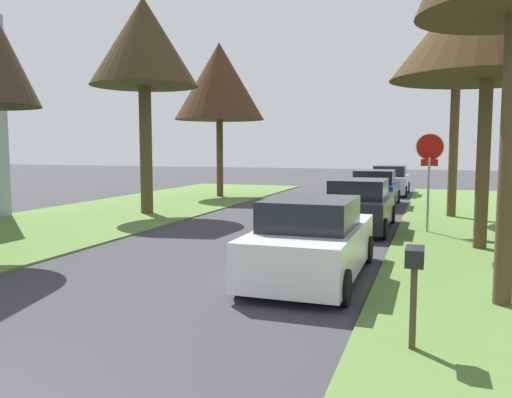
{
  "coord_description": "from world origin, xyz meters",
  "views": [
    {
      "loc": [
        4.55,
        -2.64,
        2.54
      ],
      "look_at": [
        0.69,
        8.64,
        1.35
      ],
      "focal_mm": 36.15,
      "sensor_mm": 36.0,
      "label": 1
    }
  ],
  "objects_px": {
    "stop_sign_far": "(429,161)",
    "curbside_mailbox": "(414,269)",
    "parked_sedan_silver": "(390,181)",
    "street_tree_left_mid_b": "(144,44)",
    "parked_sedan_black": "(359,206)",
    "street_tree_right_mid_b": "(489,17)",
    "parked_sedan_white": "(312,241)",
    "parked_sedan_navy": "(375,190)",
    "street_tree_right_far": "(458,33)",
    "street_tree_left_far": "(219,82)"
  },
  "relations": [
    {
      "from": "street_tree_left_far",
      "to": "parked_sedan_silver",
      "type": "xyz_separation_m",
      "value": [
        8.13,
        4.46,
        -5.11
      ]
    },
    {
      "from": "stop_sign_far",
      "to": "parked_sedan_silver",
      "type": "xyz_separation_m",
      "value": [
        -2.06,
        12.78,
        -1.42
      ]
    },
    {
      "from": "street_tree_left_mid_b",
      "to": "parked_sedan_black",
      "type": "relative_size",
      "value": 1.83
    },
    {
      "from": "street_tree_left_far",
      "to": "parked_sedan_navy",
      "type": "height_order",
      "value": "street_tree_left_far"
    },
    {
      "from": "stop_sign_far",
      "to": "parked_sedan_white",
      "type": "xyz_separation_m",
      "value": [
        -2.08,
        -6.29,
        -1.42
      ]
    },
    {
      "from": "stop_sign_far",
      "to": "parked_sedan_navy",
      "type": "distance_m",
      "value": 7.31
    },
    {
      "from": "parked_sedan_navy",
      "to": "street_tree_right_far",
      "type": "bearing_deg",
      "value": -43.56
    },
    {
      "from": "parked_sedan_navy",
      "to": "parked_sedan_white",
      "type": "bearing_deg",
      "value": -89.26
    },
    {
      "from": "parked_sedan_white",
      "to": "parked_sedan_silver",
      "type": "distance_m",
      "value": 19.07
    },
    {
      "from": "parked_sedan_white",
      "to": "parked_sedan_silver",
      "type": "height_order",
      "value": "same"
    },
    {
      "from": "parked_sedan_silver",
      "to": "street_tree_right_mid_b",
      "type": "bearing_deg",
      "value": -77.51
    },
    {
      "from": "street_tree_left_far",
      "to": "parked_sedan_silver",
      "type": "height_order",
      "value": "street_tree_left_far"
    },
    {
      "from": "street_tree_right_mid_b",
      "to": "curbside_mailbox",
      "type": "xyz_separation_m",
      "value": [
        -1.35,
        -7.27,
        -4.57
      ]
    },
    {
      "from": "street_tree_right_far",
      "to": "parked_sedan_silver",
      "type": "distance_m",
      "value": 10.99
    },
    {
      "from": "parked_sedan_navy",
      "to": "stop_sign_far",
      "type": "bearing_deg",
      "value": -71.71
    },
    {
      "from": "street_tree_right_far",
      "to": "parked_sedan_white",
      "type": "distance_m",
      "value": 12.11
    },
    {
      "from": "parked_sedan_navy",
      "to": "curbside_mailbox",
      "type": "bearing_deg",
      "value": -82.43
    },
    {
      "from": "street_tree_right_far",
      "to": "stop_sign_far",
      "type": "bearing_deg",
      "value": -101.35
    },
    {
      "from": "street_tree_left_mid_b",
      "to": "street_tree_left_far",
      "type": "relative_size",
      "value": 1.04
    },
    {
      "from": "parked_sedan_silver",
      "to": "stop_sign_far",
      "type": "bearing_deg",
      "value": -80.83
    },
    {
      "from": "street_tree_left_far",
      "to": "parked_sedan_white",
      "type": "bearing_deg",
      "value": -60.97
    },
    {
      "from": "street_tree_left_far",
      "to": "street_tree_right_far",
      "type": "bearing_deg",
      "value": -21.86
    },
    {
      "from": "street_tree_right_far",
      "to": "street_tree_left_far",
      "type": "distance_m",
      "value": 11.85
    },
    {
      "from": "street_tree_left_far",
      "to": "parked_sedan_silver",
      "type": "bearing_deg",
      "value": 28.73
    },
    {
      "from": "street_tree_right_mid_b",
      "to": "parked_sedan_black",
      "type": "distance_m",
      "value": 6.33
    },
    {
      "from": "stop_sign_far",
      "to": "parked_sedan_white",
      "type": "height_order",
      "value": "stop_sign_far"
    },
    {
      "from": "street_tree_left_mid_b",
      "to": "curbside_mailbox",
      "type": "xyz_separation_m",
      "value": [
        10.12,
        -10.69,
        -5.32
      ]
    },
    {
      "from": "parked_sedan_navy",
      "to": "parked_sedan_silver",
      "type": "bearing_deg",
      "value": 88.21
    },
    {
      "from": "parked_sedan_white",
      "to": "street_tree_right_mid_b",
      "type": "bearing_deg",
      "value": 50.56
    },
    {
      "from": "street_tree_left_far",
      "to": "parked_sedan_navy",
      "type": "bearing_deg",
      "value": -10.82
    },
    {
      "from": "stop_sign_far",
      "to": "street_tree_right_mid_b",
      "type": "relative_size",
      "value": 0.41
    },
    {
      "from": "street_tree_right_far",
      "to": "parked_sedan_silver",
      "type": "bearing_deg",
      "value": 107.83
    },
    {
      "from": "parked_sedan_silver",
      "to": "parked_sedan_black",
      "type": "bearing_deg",
      "value": -89.81
    },
    {
      "from": "parked_sedan_navy",
      "to": "parked_sedan_black",
      "type": "bearing_deg",
      "value": -88.05
    },
    {
      "from": "street_tree_right_far",
      "to": "parked_sedan_white",
      "type": "relative_size",
      "value": 1.85
    },
    {
      "from": "street_tree_right_far",
      "to": "curbside_mailbox",
      "type": "height_order",
      "value": "street_tree_right_far"
    },
    {
      "from": "parked_sedan_black",
      "to": "curbside_mailbox",
      "type": "xyz_separation_m",
      "value": [
        1.94,
        -9.56,
        0.33
      ]
    },
    {
      "from": "parked_sedan_black",
      "to": "parked_sedan_navy",
      "type": "bearing_deg",
      "value": 91.95
    },
    {
      "from": "parked_sedan_black",
      "to": "parked_sedan_navy",
      "type": "xyz_separation_m",
      "value": [
        -0.23,
        6.74,
        0.0
      ]
    },
    {
      "from": "street_tree_right_mid_b",
      "to": "curbside_mailbox",
      "type": "distance_m",
      "value": 8.7
    },
    {
      "from": "parked_sedan_silver",
      "to": "curbside_mailbox",
      "type": "height_order",
      "value": "parked_sedan_silver"
    },
    {
      "from": "stop_sign_far",
      "to": "curbside_mailbox",
      "type": "relative_size",
      "value": 2.29
    },
    {
      "from": "parked_sedan_white",
      "to": "parked_sedan_navy",
      "type": "xyz_separation_m",
      "value": [
        -0.17,
        13.1,
        0.0
      ]
    },
    {
      "from": "street_tree_right_far",
      "to": "parked_sedan_navy",
      "type": "xyz_separation_m",
      "value": [
        -3.04,
        2.89,
        -5.85
      ]
    },
    {
      "from": "street_tree_left_mid_b",
      "to": "parked_sedan_white",
      "type": "height_order",
      "value": "street_tree_left_mid_b"
    },
    {
      "from": "curbside_mailbox",
      "to": "parked_sedan_black",
      "type": "bearing_deg",
      "value": 101.45
    },
    {
      "from": "stop_sign_far",
      "to": "parked_sedan_white",
      "type": "bearing_deg",
      "value": -108.32
    },
    {
      "from": "stop_sign_far",
      "to": "parked_sedan_navy",
      "type": "relative_size",
      "value": 0.66
    },
    {
      "from": "parked_sedan_white",
      "to": "street_tree_left_mid_b",
      "type": "bearing_deg",
      "value": 137.38
    },
    {
      "from": "stop_sign_far",
      "to": "parked_sedan_silver",
      "type": "bearing_deg",
      "value": 99.17
    }
  ]
}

